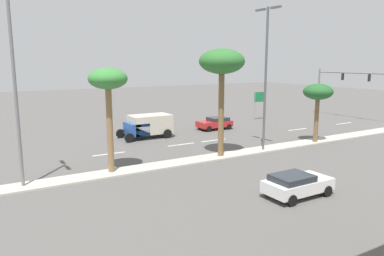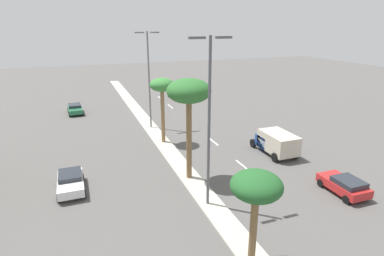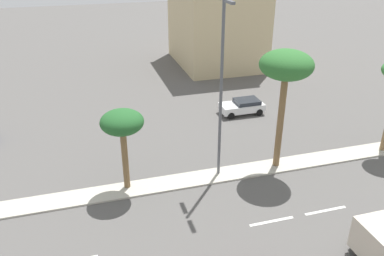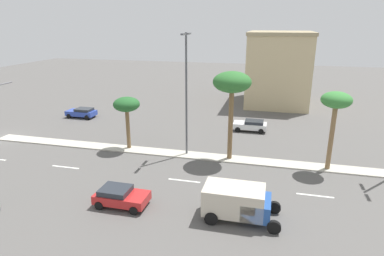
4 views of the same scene
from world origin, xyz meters
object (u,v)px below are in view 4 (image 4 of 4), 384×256
(street_lamp_rear, at_px, (186,87))
(sedan_blue_mid, at_px, (82,112))
(palm_tree_mid, at_px, (232,84))
(sedan_white_outboard, at_px, (251,125))
(commercial_building, at_px, (278,68))
(sedan_red_leading, at_px, (121,196))
(palm_tree_rear, at_px, (336,104))
(palm_tree_near, at_px, (127,106))
(box_truck, at_px, (239,202))

(street_lamp_rear, bearing_deg, sedan_blue_mid, -118.55)
(palm_tree_mid, xyz_separation_m, sedan_blue_mid, (-9.92, -22.36, -6.70))
(sedan_blue_mid, height_order, sedan_white_outboard, sedan_white_outboard)
(commercial_building, distance_m, sedan_red_leading, 38.18)
(palm_tree_rear, bearing_deg, commercial_building, -169.63)
(sedan_white_outboard, bearing_deg, palm_tree_mid, -8.09)
(sedan_blue_mid, relative_size, sedan_white_outboard, 1.01)
(commercial_building, distance_m, palm_tree_mid, 26.14)
(sedan_red_leading, bearing_deg, palm_tree_near, -158.69)
(palm_tree_rear, xyz_separation_m, sedan_blue_mid, (-10.16, -31.42, -5.47))
(palm_tree_near, height_order, sedan_red_leading, palm_tree_near)
(palm_tree_rear, bearing_deg, sedan_red_leading, -56.75)
(commercial_building, height_order, box_truck, commercial_building)
(commercial_building, relative_size, sedan_white_outboard, 3.14)
(sedan_blue_mid, bearing_deg, palm_tree_mid, 66.07)
(palm_tree_near, relative_size, sedan_red_leading, 1.42)
(palm_tree_rear, xyz_separation_m, street_lamp_rear, (-0.39, -13.46, 0.74))
(street_lamp_rear, xyz_separation_m, box_truck, (10.26, 6.41, -5.68))
(commercial_building, height_order, sedan_blue_mid, commercial_building)
(street_lamp_rear, distance_m, sedan_white_outboard, 12.64)
(sedan_blue_mid, bearing_deg, commercial_building, 120.66)
(sedan_red_leading, bearing_deg, box_truck, 92.63)
(palm_tree_mid, height_order, sedan_red_leading, palm_tree_mid)
(sedan_red_leading, relative_size, sedan_blue_mid, 0.95)
(palm_tree_near, bearing_deg, sedan_white_outboard, 127.35)
(palm_tree_near, xyz_separation_m, sedan_white_outboard, (-9.27, 12.15, -3.97))
(palm_tree_mid, bearing_deg, palm_tree_near, -91.35)
(palm_tree_near, distance_m, sedan_red_leading, 12.22)
(palm_tree_rear, height_order, box_truck, palm_tree_rear)
(palm_tree_near, xyz_separation_m, palm_tree_mid, (0.26, 10.80, 2.72))
(box_truck, bearing_deg, palm_tree_near, -128.99)
(sedan_red_leading, relative_size, box_truck, 0.74)
(palm_tree_mid, xyz_separation_m, box_truck, (10.11, 2.01, -6.17))
(street_lamp_rear, bearing_deg, sedan_red_leading, -11.67)
(palm_tree_near, bearing_deg, sedan_blue_mid, -129.89)
(palm_tree_rear, xyz_separation_m, sedan_white_outboard, (-9.77, -7.70, -5.47))
(street_lamp_rear, height_order, sedan_white_outboard, street_lamp_rear)
(palm_tree_near, bearing_deg, street_lamp_rear, 89.04)
(palm_tree_mid, bearing_deg, palm_tree_rear, 88.48)
(sedan_blue_mid, bearing_deg, street_lamp_rear, 61.45)
(commercial_building, height_order, palm_tree_rear, commercial_building)
(palm_tree_rear, xyz_separation_m, sedan_red_leading, (10.27, -15.66, -5.47))
(sedan_white_outboard, bearing_deg, palm_tree_near, -52.65)
(palm_tree_near, height_order, sedan_white_outboard, palm_tree_near)
(sedan_red_leading, height_order, box_truck, box_truck)
(palm_tree_rear, distance_m, sedan_red_leading, 19.50)
(palm_tree_near, distance_m, sedan_blue_mid, 15.59)
(palm_tree_mid, xyz_separation_m, palm_tree_rear, (0.24, 9.06, -1.23))
(street_lamp_rear, bearing_deg, palm_tree_mid, 88.07)
(sedan_red_leading, bearing_deg, commercial_building, 163.25)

